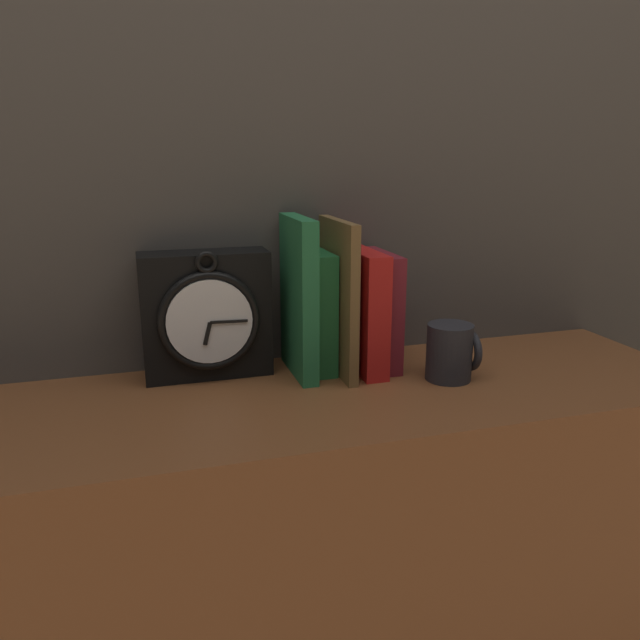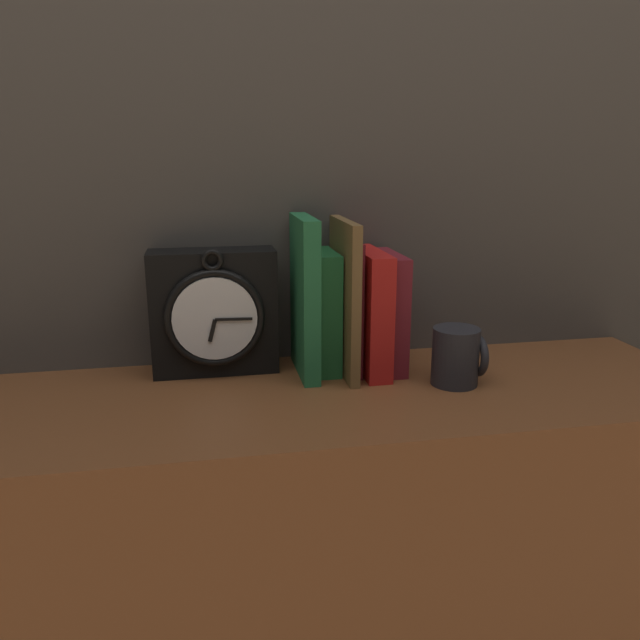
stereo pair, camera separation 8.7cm
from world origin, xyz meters
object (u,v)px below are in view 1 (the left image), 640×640
at_px(book_slot1_green, 316,311).
at_px(mug, 451,352).
at_px(book_slot2_brown, 338,298).
at_px(book_slot5_maroon, 381,309).
at_px(book_slot4_red, 362,310).
at_px(clock, 207,315).
at_px(book_slot3_maroon, 343,304).
at_px(book_slot0_green, 299,297).

distance_m(book_slot1_green, mug, 0.22).
xyz_separation_m(book_slot2_brown, book_slot5_maroon, (0.08, 0.01, -0.03)).
bearing_deg(book_slot2_brown, book_slot4_red, 4.98).
height_order(clock, book_slot5_maroon, clock).
relative_size(book_slot2_brown, book_slot4_red, 1.25).
bearing_deg(mug, book_slot3_maroon, 144.72).
relative_size(clock, book_slot3_maroon, 0.97).
bearing_deg(book_slot2_brown, book_slot0_green, 171.44).
height_order(book_slot5_maroon, mug, book_slot5_maroon).
bearing_deg(book_slot2_brown, clock, 168.98).
distance_m(book_slot0_green, book_slot5_maroon, 0.14).
relative_size(book_slot2_brown, mug, 2.76).
distance_m(book_slot4_red, book_slot5_maroon, 0.04).
relative_size(book_slot3_maroon, mug, 2.40).
distance_m(book_slot1_green, book_slot5_maroon, 0.11).
distance_m(clock, book_slot4_red, 0.24).
xyz_separation_m(clock, book_slot3_maroon, (0.21, -0.02, 0.01)).
bearing_deg(book_slot3_maroon, book_slot5_maroon, -3.34).
bearing_deg(book_slot2_brown, book_slot1_green, 142.25).
distance_m(book_slot2_brown, book_slot4_red, 0.05).
relative_size(book_slot1_green, book_slot2_brown, 0.79).
distance_m(book_slot1_green, book_slot2_brown, 0.04).
height_order(book_slot1_green, book_slot3_maroon, book_slot3_maroon).
bearing_deg(clock, book_slot5_maroon, -5.42).
height_order(book_slot4_red, book_slot5_maroon, book_slot4_red).
height_order(book_slot2_brown, book_slot3_maroon, book_slot2_brown).
distance_m(clock, book_slot5_maroon, 0.28).
xyz_separation_m(clock, book_slot5_maroon, (0.27, -0.03, -0.00)).
bearing_deg(book_slot4_red, clock, 171.72).
xyz_separation_m(book_slot1_green, mug, (0.18, -0.11, -0.05)).
relative_size(book_slot4_red, book_slot5_maroon, 1.03).
bearing_deg(clock, book_slot1_green, -5.54).
relative_size(book_slot1_green, book_slot5_maroon, 1.03).
xyz_separation_m(clock, book_slot1_green, (0.17, -0.02, -0.00)).
relative_size(book_slot3_maroon, book_slot5_maroon, 1.13).
bearing_deg(clock, book_slot2_brown, -11.02).
height_order(book_slot2_brown, book_slot5_maroon, book_slot2_brown).
relative_size(book_slot0_green, book_slot2_brown, 1.02).
distance_m(clock, book_slot3_maroon, 0.21).
relative_size(book_slot2_brown, book_slot3_maroon, 1.15).
xyz_separation_m(book_slot2_brown, mug, (0.15, -0.08, -0.08)).
bearing_deg(book_slot1_green, book_slot2_brown, -37.75).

